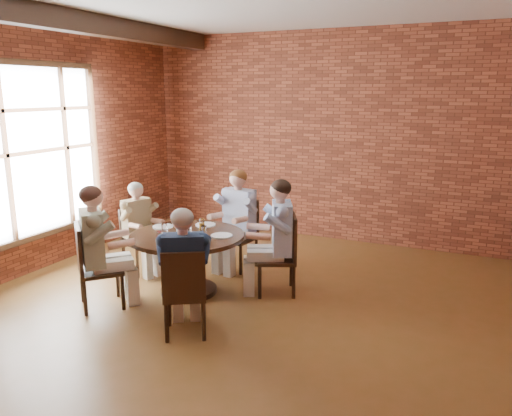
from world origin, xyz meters
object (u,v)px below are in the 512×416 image
at_px(chair_d, 91,264).
at_px(diner_d, 99,247).
at_px(chair_e, 185,290).
at_px(smartphone, 203,241).
at_px(chair_a, 284,251).
at_px(diner_e, 184,272).
at_px(diner_b, 237,220).
at_px(chair_c, 137,237).
at_px(chair_b, 241,231).
at_px(diner_c, 139,228).
at_px(diner_a, 276,237).
at_px(dining_table, 188,252).

xyz_separation_m(chair_d, diner_d, (0.07, 0.07, 0.18)).
relative_size(chair_e, smartphone, 6.27).
height_order(chair_a, diner_e, diner_e).
bearing_deg(diner_e, chair_d, -34.96).
distance_m(diner_b, diner_e, 2.01).
distance_m(diner_b, chair_e, 2.10).
relative_size(diner_b, chair_c, 1.56).
xyz_separation_m(diner_b, diner_d, (-0.84, -1.80, 0.01)).
xyz_separation_m(chair_b, chair_e, (0.44, -2.13, -0.01)).
bearing_deg(chair_e, chair_c, -70.41).
height_order(chair_c, diner_c, diner_c).
bearing_deg(chair_b, smartphone, -74.55).
bearing_deg(chair_d, diner_a, -101.10).
height_order(diner_c, smartphone, diner_c).
relative_size(chair_e, diner_e, 0.70).
xyz_separation_m(diner_a, chair_d, (-1.74, -1.29, -0.18)).
bearing_deg(diner_a, diner_e, -42.19).
distance_m(chair_a, smartphone, 1.04).
xyz_separation_m(dining_table, smartphone, (0.33, -0.19, 0.23)).
distance_m(chair_a, chair_c, 2.12).
relative_size(chair_d, diner_d, 0.69).
relative_size(diner_c, chair_e, 1.34).
bearing_deg(smartphone, dining_table, 155.64).
xyz_separation_m(diner_c, diner_d, (0.29, -1.10, 0.09)).
xyz_separation_m(chair_b, diner_d, (-0.85, -1.89, 0.19)).
bearing_deg(chair_b, chair_c, -139.42).
bearing_deg(chair_e, chair_a, -138.26).
distance_m(chair_b, diner_b, 0.20).
bearing_deg(chair_e, diner_b, -108.33).
distance_m(chair_d, smartphone, 1.28).
height_order(dining_table, diner_d, diner_d).
height_order(diner_c, diner_d, diner_d).
relative_size(dining_table, chair_c, 1.55).
height_order(chair_d, diner_e, diner_e).
distance_m(diner_b, smartphone, 1.25).
bearing_deg(smartphone, diner_e, -67.42).
bearing_deg(smartphone, chair_c, 164.02).
distance_m(chair_e, smartphone, 0.88).
distance_m(chair_a, diner_e, 1.52).
bearing_deg(chair_b, diner_d, -106.23).
bearing_deg(diner_d, chair_c, -30.03).
xyz_separation_m(diner_d, chair_e, (1.29, -0.24, -0.20)).
distance_m(diner_b, chair_d, 2.09).
xyz_separation_m(dining_table, diner_e, (0.55, -0.93, 0.14)).
bearing_deg(diner_e, chair_c, -69.61).
xyz_separation_m(chair_d, smartphone, (1.09, 0.64, 0.23)).
height_order(chair_d, smartphone, chair_d).
height_order(diner_d, smartphone, diner_d).
bearing_deg(diner_d, diner_c, -33.02).
distance_m(chair_c, diner_c, 0.16).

